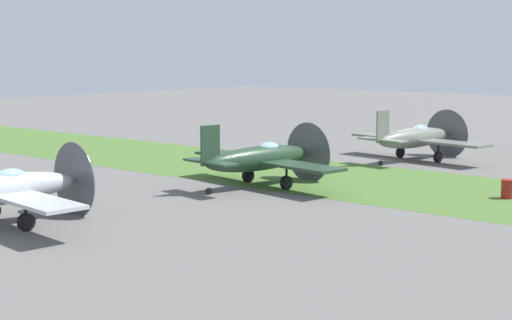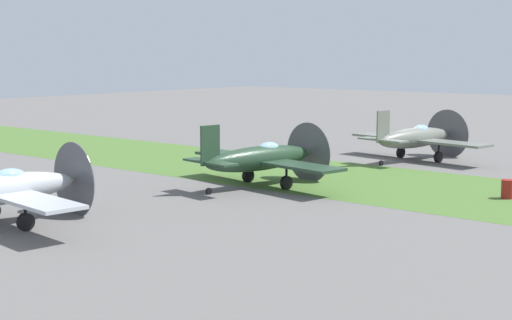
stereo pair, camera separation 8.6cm
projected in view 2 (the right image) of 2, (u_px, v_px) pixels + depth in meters
ground_plane at (397, 159)px, 50.07m from camera, size 160.00×160.00×0.00m
grass_verge at (317, 175)px, 43.11m from camera, size 120.00×11.00×0.01m
airplane_lead at (416, 138)px, 48.91m from camera, size 9.96×7.93×3.52m
airplane_wingman at (262, 158)px, 39.34m from camera, size 9.97×7.94×3.53m
fuel_drum at (508, 189)px, 36.21m from camera, size 0.60×0.60×0.90m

